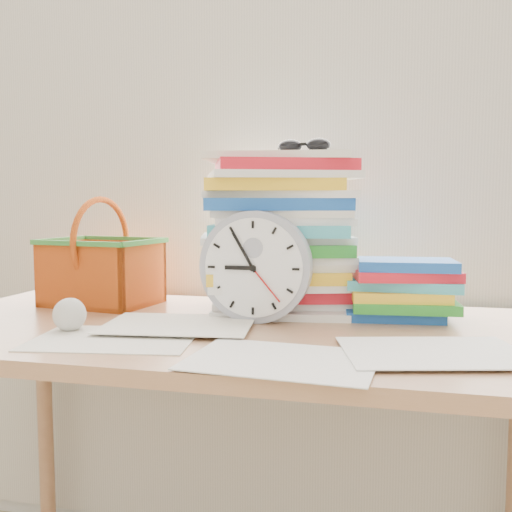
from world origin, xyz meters
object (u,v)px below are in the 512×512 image
(desk, at_px, (226,359))
(book_stack, at_px, (400,289))
(paper_stack, at_px, (281,233))
(clock, at_px, (256,267))
(basket, at_px, (102,252))

(desk, distance_m, book_stack, 0.42)
(paper_stack, distance_m, book_stack, 0.31)
(clock, bearing_deg, desk, -138.63)
(clock, relative_size, basket, 0.90)
(paper_stack, height_order, book_stack, paper_stack)
(book_stack, distance_m, basket, 0.74)
(clock, distance_m, book_stack, 0.33)
(paper_stack, bearing_deg, book_stack, -8.28)
(paper_stack, xyz_separation_m, clock, (-0.02, -0.16, -0.07))
(basket, bearing_deg, paper_stack, 12.35)
(desk, relative_size, book_stack, 5.31)
(paper_stack, bearing_deg, desk, -111.23)
(desk, bearing_deg, basket, 155.84)
(book_stack, bearing_deg, clock, -159.22)
(desk, distance_m, paper_stack, 0.34)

